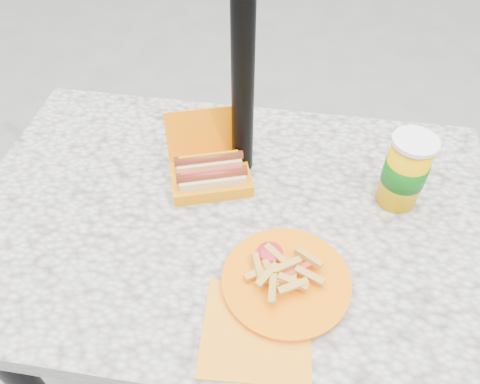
# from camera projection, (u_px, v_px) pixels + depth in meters

# --- Properties ---
(ground) EXTENTS (60.00, 60.00, 0.00)m
(ground) POSITION_uv_depth(u_px,v_px,m) (234.00, 355.00, 1.60)
(ground) COLOR slate
(picnic_table) EXTENTS (1.20, 0.80, 0.75)m
(picnic_table) POSITION_uv_depth(u_px,v_px,m) (232.00, 242.00, 1.13)
(picnic_table) COLOR beige
(picnic_table) RESTS_ON ground
(umbrella_pole) EXTENTS (0.05, 0.05, 2.20)m
(umbrella_pole) POSITION_uv_depth(u_px,v_px,m) (243.00, 34.00, 0.91)
(umbrella_pole) COLOR black
(umbrella_pole) RESTS_ON ground
(hotdog_box) EXTENTS (0.23, 0.22, 0.15)m
(hotdog_box) POSITION_uv_depth(u_px,v_px,m) (210.00, 172.00, 1.10)
(hotdog_box) COLOR #FC7500
(hotdog_box) RESTS_ON picnic_table
(fries_plate) EXTENTS (0.28, 0.34, 0.05)m
(fries_plate) POSITION_uv_depth(u_px,v_px,m) (283.00, 283.00, 0.91)
(fries_plate) COLOR orange
(fries_plate) RESTS_ON picnic_table
(soda_cup) EXTENTS (0.10, 0.10, 0.18)m
(soda_cup) POSITION_uv_depth(u_px,v_px,m) (405.00, 171.00, 1.02)
(soda_cup) COLOR #F4AC00
(soda_cup) RESTS_ON picnic_table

